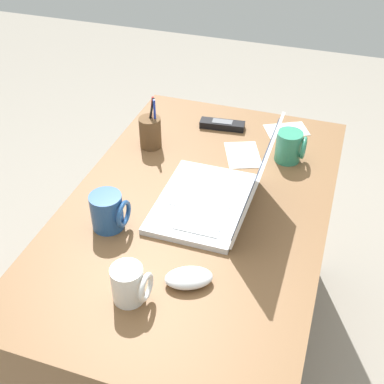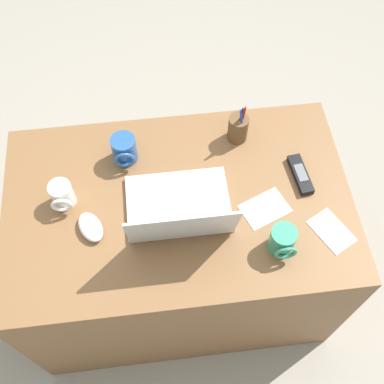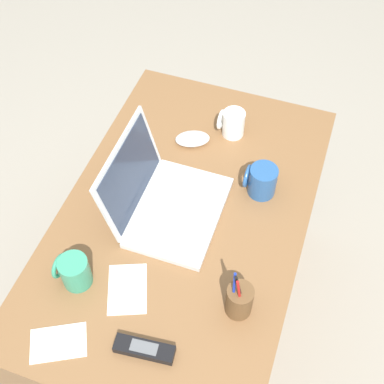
{
  "view_description": "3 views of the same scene",
  "coord_description": "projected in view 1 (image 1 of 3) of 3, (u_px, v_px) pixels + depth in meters",
  "views": [
    {
      "loc": [
        1.04,
        0.33,
        1.61
      ],
      "look_at": [
        0.01,
        -0.01,
        0.76
      ],
      "focal_mm": 47.01,
      "sensor_mm": 36.0,
      "label": 1
    },
    {
      "loc": [
        0.05,
        0.77,
        2.08
      ],
      "look_at": [
        -0.05,
        -0.01,
        0.75
      ],
      "focal_mm": 44.61,
      "sensor_mm": 36.0,
      "label": 2
    },
    {
      "loc": [
        -0.82,
        -0.31,
        1.99
      ],
      "look_at": [
        0.04,
        -0.01,
        0.77
      ],
      "focal_mm": 48.39,
      "sensor_mm": 36.0,
      "label": 3
    }
  ],
  "objects": [
    {
      "name": "pen_holder",
      "position": [
        150.0,
        132.0,
        1.61
      ],
      "size": [
        0.07,
        0.07,
        0.17
      ],
      "color": "brown",
      "rests_on": "desk"
    },
    {
      "name": "coffee_mug_spare",
      "position": [
        290.0,
        147.0,
        1.55
      ],
      "size": [
        0.08,
        0.09,
        0.1
      ],
      "color": "#338C6B",
      "rests_on": "desk"
    },
    {
      "name": "cordless_phone",
      "position": [
        222.0,
        125.0,
        1.73
      ],
      "size": [
        0.06,
        0.16,
        0.03
      ],
      "color": "black",
      "rests_on": "desk"
    },
    {
      "name": "ground_plane",
      "position": [
        196.0,
        353.0,
        1.85
      ],
      "size": [
        6.0,
        6.0,
        0.0
      ],
      "primitive_type": "plane",
      "color": "gray"
    },
    {
      "name": "coffee_mug_white",
      "position": [
        108.0,
        212.0,
        1.3
      ],
      "size": [
        0.08,
        0.1,
        0.1
      ],
      "color": "#26518C",
      "rests_on": "desk"
    },
    {
      "name": "paper_note_near_laptop",
      "position": [
        286.0,
        130.0,
        1.72
      ],
      "size": [
        0.15,
        0.17,
        0.0
      ],
      "primitive_type": "cube",
      "rotation": [
        0.0,
        0.0,
        0.48
      ],
      "color": "white",
      "rests_on": "desk"
    },
    {
      "name": "coffee_mug_tall",
      "position": [
        129.0,
        284.0,
        1.11
      ],
      "size": [
        0.07,
        0.09,
        0.09
      ],
      "color": "white",
      "rests_on": "desk"
    },
    {
      "name": "desk",
      "position": [
        197.0,
        289.0,
        1.63
      ],
      "size": [
        1.16,
        0.72,
        0.71
      ],
      "primitive_type": "cube",
      "color": "brown",
      "rests_on": "ground"
    },
    {
      "name": "computer_mouse",
      "position": [
        189.0,
        278.0,
        1.17
      ],
      "size": [
        0.11,
        0.13,
        0.04
      ],
      "primitive_type": "ellipsoid",
      "rotation": [
        0.0,
        0.0,
        0.43
      ],
      "color": "white",
      "rests_on": "desk"
    },
    {
      "name": "laptop",
      "position": [
        219.0,
        195.0,
        1.37
      ],
      "size": [
        0.34,
        0.3,
        0.24
      ],
      "color": "silver",
      "rests_on": "desk"
    },
    {
      "name": "paper_note_left",
      "position": [
        243.0,
        155.0,
        1.6
      ],
      "size": [
        0.18,
        0.15,
        0.0
      ],
      "primitive_type": "cube",
      "rotation": [
        0.0,
        0.0,
        0.39
      ],
      "color": "white",
      "rests_on": "desk"
    }
  ]
}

